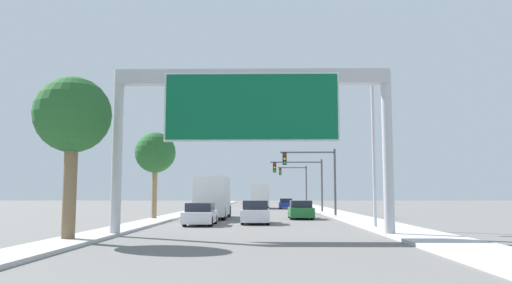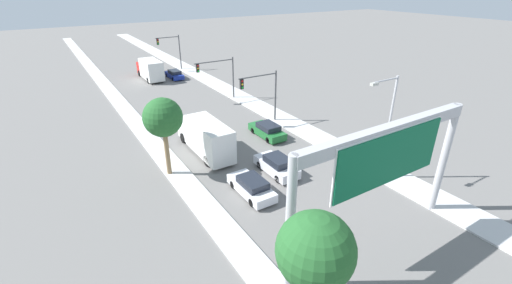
{
  "view_description": "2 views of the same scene",
  "coord_description": "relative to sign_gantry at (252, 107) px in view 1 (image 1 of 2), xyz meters",
  "views": [
    {
      "loc": [
        0.6,
        -5.64,
        1.97
      ],
      "look_at": [
        0.0,
        29.82,
        5.69
      ],
      "focal_mm": 35.0,
      "sensor_mm": 36.0,
      "label": 1
    },
    {
      "loc": [
        -14.96,
        7.58,
        14.91
      ],
      "look_at": [
        -1.24,
        29.42,
        2.68
      ],
      "focal_mm": 24.0,
      "sensor_mm": 36.0,
      "label": 2
    }
  ],
  "objects": [
    {
      "name": "street_lamp_right",
      "position": [
        6.48,
        4.99,
        -0.97
      ],
      "size": [
        2.88,
        0.28,
        8.62
      ],
      "color": "#B2B2B7",
      "rests_on": "ground"
    },
    {
      "name": "car_mid_center",
      "position": [
        -3.5,
        8.6,
        -5.43
      ],
      "size": [
        1.82,
        4.59,
        1.41
      ],
      "color": "silver",
      "rests_on": "ground"
    },
    {
      "name": "car_near_left",
      "position": [
        3.5,
        16.88,
        -5.41
      ],
      "size": [
        1.86,
        4.63,
        1.46
      ],
      "color": "#1E662D",
      "rests_on": "ground"
    },
    {
      "name": "truck_box_primary",
      "position": [
        0.0,
        46.23,
        -4.44
      ],
      "size": [
        2.47,
        7.82,
        3.27
      ],
      "color": "red",
      "rests_on": "ground"
    },
    {
      "name": "traffic_light_near_intersection",
      "position": [
        5.16,
        20.13,
        -2.05
      ],
      "size": [
        4.86,
        0.32,
        5.93
      ],
      "color": "#4C4C4F",
      "rests_on": "ground"
    },
    {
      "name": "car_near_center",
      "position": [
        3.5,
        44.75,
        -5.44
      ],
      "size": [
        1.79,
        4.71,
        1.39
      ],
      "color": "navy",
      "rests_on": "ground"
    },
    {
      "name": "sidewalk_right",
      "position": [
        7.75,
        42.13,
        -6.02
      ],
      "size": [
        3.0,
        120.0,
        0.15
      ],
      "color": "#BDBDBD",
      "rests_on": "ground"
    },
    {
      "name": "traffic_light_far_intersection",
      "position": [
        5.41,
        50.13,
        -1.94
      ],
      "size": [
        4.25,
        0.32,
        6.17
      ],
      "color": "#4C4C4F",
      "rests_on": "ground"
    },
    {
      "name": "truck_box_secondary",
      "position": [
        -3.5,
        16.84,
        -4.41
      ],
      "size": [
        2.3,
        8.6,
        3.32
      ],
      "color": "white",
      "rests_on": "ground"
    },
    {
      "name": "palm_tree_background",
      "position": [
        -7.85,
        14.78,
        -0.98
      ],
      "size": [
        3.14,
        3.14,
        6.75
      ],
      "color": "#8C704C",
      "rests_on": "ground"
    },
    {
      "name": "palm_tree_foreground",
      "position": [
        -7.51,
        -2.81,
        -0.9
      ],
      "size": [
        3.22,
        3.22,
        6.93
      ],
      "color": "brown",
      "rests_on": "ground"
    },
    {
      "name": "median_strip_left",
      "position": [
        -7.25,
        42.13,
        -6.02
      ],
      "size": [
        2.0,
        120.0,
        0.15
      ],
      "color": "#BDBDBD",
      "rests_on": "ground"
    },
    {
      "name": "traffic_light_mid_block",
      "position": [
        4.85,
        30.13,
        -2.15
      ],
      "size": [
        5.6,
        0.32,
        5.7
      ],
      "color": "#4C4C4F",
      "rests_on": "ground"
    },
    {
      "name": "sign_gantry",
      "position": [
        0.0,
        0.0,
        0.0
      ],
      "size": [
        13.39,
        0.73,
        7.95
      ],
      "color": "#B2B2B7",
      "rests_on": "ground"
    },
    {
      "name": "car_near_right",
      "position": [
        0.0,
        10.22,
        -5.37
      ],
      "size": [
        1.85,
        4.43,
        1.54
      ],
      "color": "silver",
      "rests_on": "ground"
    }
  ]
}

